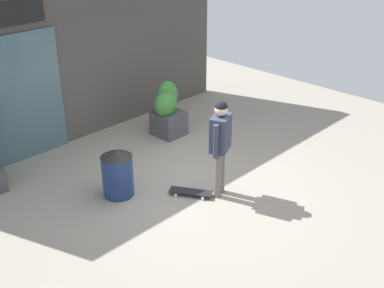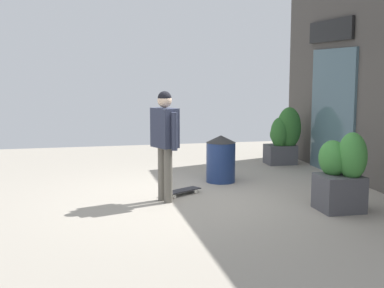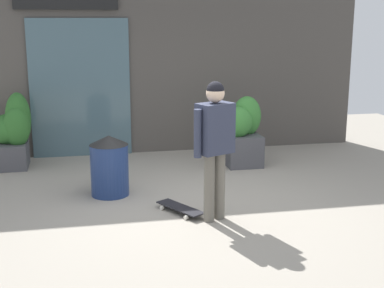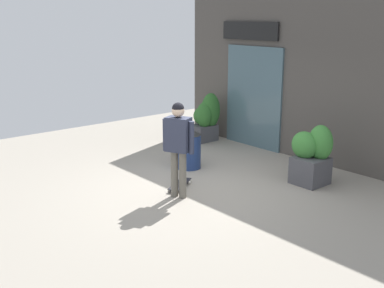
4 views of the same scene
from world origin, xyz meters
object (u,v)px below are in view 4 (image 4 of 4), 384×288
at_px(planter_box_right, 206,118).
at_px(skateboard, 180,184).
at_px(trash_bin, 188,148).
at_px(skateboarder, 178,140).
at_px(planter_box_left, 312,155).

bearing_deg(planter_box_right, skateboard, -49.76).
height_order(planter_box_right, trash_bin, planter_box_right).
height_order(skateboard, planter_box_right, planter_box_right).
height_order(skateboarder, planter_box_right, skateboarder).
xyz_separation_m(skateboard, planter_box_right, (-2.26, 2.67, 0.53)).
relative_size(planter_box_left, planter_box_right, 0.93).
distance_m(planter_box_left, trash_bin, 2.51).
relative_size(skateboard, planter_box_left, 0.64).
distance_m(skateboarder, planter_box_left, 2.62).
distance_m(planter_box_right, trash_bin, 2.29).
bearing_deg(planter_box_left, trash_bin, -152.66).
bearing_deg(trash_bin, planter_box_left, 27.34).
relative_size(planter_box_right, trash_bin, 1.45).
height_order(planter_box_left, trash_bin, planter_box_left).
bearing_deg(planter_box_left, skateboarder, -114.02).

